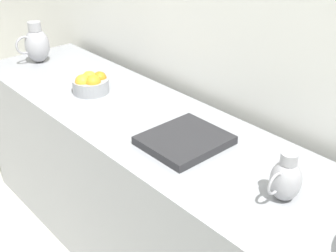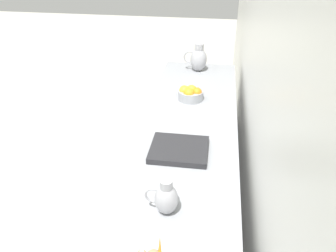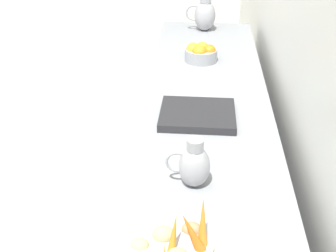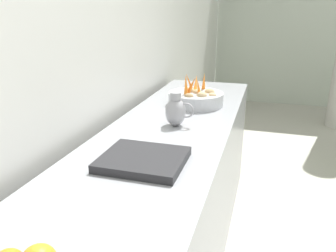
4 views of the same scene
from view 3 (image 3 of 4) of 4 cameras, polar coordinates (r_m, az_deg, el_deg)
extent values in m
cube|color=gray|center=(2.19, 4.06, -10.42)|extent=(0.65, 3.26, 0.89)
cone|color=orange|center=(1.20, 0.72, -14.15)|extent=(0.05, 0.07, 0.13)
cone|color=orange|center=(1.20, 3.25, -13.93)|extent=(0.10, 0.05, 0.15)
cone|color=orange|center=(1.22, 4.52, -12.93)|extent=(0.04, 0.08, 0.17)
ellipsoid|color=tan|center=(1.24, -3.68, -15.20)|extent=(0.05, 0.04, 0.04)
ellipsoid|color=tan|center=(1.26, -0.59, -13.92)|extent=(0.06, 0.05, 0.05)
ellipsoid|color=#9E7F56|center=(1.28, 3.06, -13.25)|extent=(0.06, 0.05, 0.04)
cylinder|color=gray|center=(2.66, 4.29, 9.16)|extent=(0.19, 0.19, 0.07)
sphere|color=orange|center=(2.66, 4.44, 9.96)|extent=(0.08, 0.08, 0.08)
sphere|color=orange|center=(2.64, 5.40, 9.69)|extent=(0.07, 0.07, 0.07)
sphere|color=orange|center=(2.65, 3.28, 9.89)|extent=(0.08, 0.08, 0.08)
sphere|color=orange|center=(2.61, 4.08, 9.57)|extent=(0.08, 0.08, 0.08)
ellipsoid|color=#939399|center=(3.23, 4.81, 14.06)|extent=(0.15, 0.15, 0.21)
torus|color=#939399|center=(3.23, 3.33, 14.46)|extent=(0.11, 0.01, 0.11)
ellipsoid|color=#939399|center=(1.54, 3.45, -5.26)|extent=(0.11, 0.11, 0.16)
cylinder|color=#939399|center=(1.49, 3.55, -2.44)|extent=(0.06, 0.06, 0.04)
torus|color=#939399|center=(1.53, 1.20, -4.70)|extent=(0.08, 0.01, 0.08)
cube|color=#232326|center=(2.00, 3.85, 1.49)|extent=(0.34, 0.30, 0.04)
camera|label=1|loc=(1.30, -60.39, 15.98)|focal=46.82mm
camera|label=2|loc=(0.30, 114.06, 49.08)|focal=37.46mm
camera|label=4|loc=(3.02, -4.65, 22.76)|focal=36.06mm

